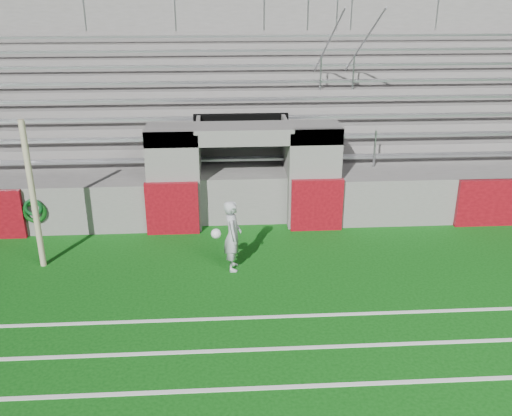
{
  "coord_description": "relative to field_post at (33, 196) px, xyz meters",
  "views": [
    {
      "loc": [
        -0.55,
        -10.18,
        5.98
      ],
      "look_at": [
        0.2,
        1.8,
        1.1
      ],
      "focal_mm": 40.0,
      "sensor_mm": 36.0,
      "label": 1
    }
  ],
  "objects": [
    {
      "name": "ground",
      "position": [
        4.58,
        -1.41,
        -1.65
      ],
      "size": [
        90.0,
        90.0,
        0.0
      ],
      "primitive_type": "plane",
      "color": "#0C490E",
      "rests_on": "ground"
    },
    {
      "name": "stadium_structure",
      "position": [
        4.58,
        6.56,
        -0.16
      ],
      "size": [
        26.0,
        8.48,
        5.42
      ],
      "color": "slate",
      "rests_on": "ground"
    },
    {
      "name": "field_post",
      "position": [
        0.0,
        0.0,
        0.0
      ],
      "size": [
        0.13,
        0.13,
        3.31
      ],
      "primitive_type": "cylinder",
      "color": "#BEB28D",
      "rests_on": "ground"
    },
    {
      "name": "goalkeeper_with_ball",
      "position": [
        4.21,
        -0.41,
        -0.85
      ],
      "size": [
        0.65,
        0.59,
        1.59
      ],
      "color": "#ADB1B7",
      "rests_on": "ground"
    },
    {
      "name": "hose_coil",
      "position": [
        -0.55,
        1.53,
        -0.94
      ],
      "size": [
        0.59,
        0.15,
        0.66
      ],
      "color": "#0D4111",
      "rests_on": "ground"
    }
  ]
}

